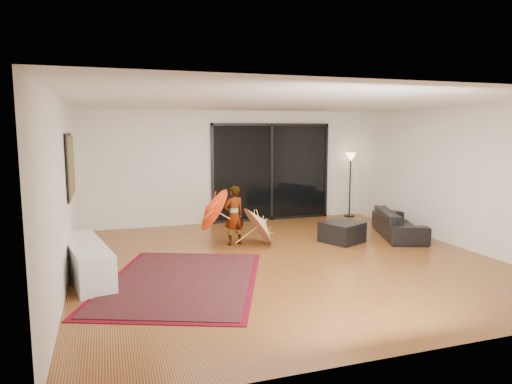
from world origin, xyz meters
name	(u,v)px	position (x,y,z in m)	size (l,w,h in m)	color
floor	(286,260)	(0.00, 0.00, 0.00)	(7.00, 7.00, 0.00)	#9C5F2A
ceiling	(288,102)	(0.00, 0.00, 2.70)	(7.00, 7.00, 0.00)	white
wall_back	(232,167)	(0.00, 3.50, 1.35)	(7.00, 7.00, 0.00)	silver
wall_front	(422,222)	(0.00, -3.50, 1.35)	(7.00, 7.00, 0.00)	silver
wall_left	(64,192)	(-3.50, 0.00, 1.35)	(7.00, 7.00, 0.00)	silver
wall_right	(454,176)	(3.50, 0.00, 1.35)	(7.00, 7.00, 0.00)	silver
sliding_door	(271,172)	(1.00, 3.47, 1.20)	(3.06, 0.07, 2.40)	black
painting	(70,166)	(-3.46, 1.00, 1.65)	(0.04, 1.28, 1.08)	black
media_console	(86,260)	(-3.25, 0.08, 0.27)	(0.49, 1.97, 0.55)	white
speaker	(86,276)	(-3.25, -0.36, 0.16)	(0.28, 0.28, 0.32)	#424244
persian_rug	(182,281)	(-1.91, -0.57, 0.01)	(3.15, 3.64, 0.02)	#5B0717
sofa	(399,223)	(2.95, 0.92, 0.28)	(1.90, 0.74, 0.55)	black
ottoman	(342,232)	(1.55, 0.85, 0.20)	(0.70, 0.70, 0.40)	black
floor_lamp	(351,166)	(3.10, 3.25, 1.31)	(0.28, 0.28, 1.66)	black
child	(234,215)	(-0.57, 1.32, 0.59)	(0.43, 0.28, 1.17)	#999999
parasol_orange	(207,210)	(-1.12, 1.27, 0.73)	(0.62, 0.89, 0.90)	red
parasol_white	(265,219)	(0.03, 1.17, 0.50)	(0.65, 0.89, 0.95)	silver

